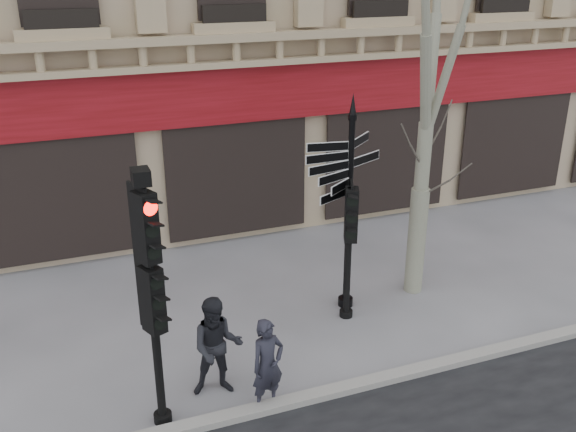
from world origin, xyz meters
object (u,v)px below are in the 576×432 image
at_px(traffic_signal_secondary, 349,229).
at_px(pedestrian_a, 268,365).
at_px(pedestrian_b, 217,347).
at_px(traffic_signal_main, 150,272).
at_px(fingerpost, 350,169).

relative_size(traffic_signal_secondary, pedestrian_a, 1.74).
relative_size(traffic_signal_secondary, pedestrian_b, 1.57).
bearing_deg(traffic_signal_secondary, pedestrian_b, -131.93).
relative_size(traffic_signal_main, traffic_signal_secondary, 1.51).
relative_size(traffic_signal_main, pedestrian_a, 2.61).
bearing_deg(fingerpost, pedestrian_a, -151.16).
xyz_separation_m(traffic_signal_main, pedestrian_b, (0.98, 0.39, -1.67)).
bearing_deg(pedestrian_b, traffic_signal_main, -145.94).
relative_size(fingerpost, pedestrian_a, 2.79).
distance_m(fingerpost, pedestrian_a, 4.01).
bearing_deg(pedestrian_b, pedestrian_a, -33.06).
height_order(fingerpost, pedestrian_a, fingerpost).
xyz_separation_m(traffic_signal_secondary, pedestrian_a, (-2.29, -1.99, -1.08)).
distance_m(fingerpost, pedestrian_b, 4.08).
height_order(pedestrian_a, pedestrian_b, pedestrian_b).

